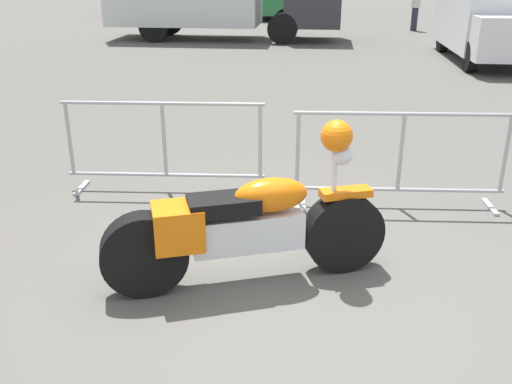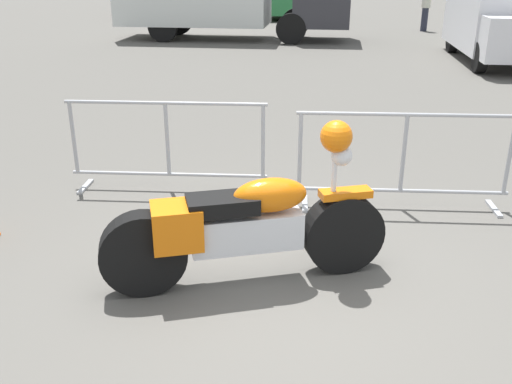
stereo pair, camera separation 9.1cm
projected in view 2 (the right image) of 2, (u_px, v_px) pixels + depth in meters
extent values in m
plane|color=#54514C|center=(284.00, 294.00, 4.67)|extent=(120.00, 120.00, 0.00)
cylinder|color=black|center=(343.00, 233.00, 4.92)|extent=(0.72, 0.46, 0.70)
cylinder|color=black|center=(143.00, 254.00, 4.58)|extent=(0.72, 0.46, 0.70)
cube|color=silver|center=(247.00, 231.00, 4.70)|extent=(0.95, 0.61, 0.31)
ellipsoid|color=orange|center=(270.00, 195.00, 4.63)|extent=(0.68, 0.51, 0.28)
cube|color=black|center=(222.00, 204.00, 4.57)|extent=(0.64, 0.51, 0.13)
cube|color=orange|center=(177.00, 226.00, 4.55)|extent=(0.50, 0.48, 0.35)
cube|color=orange|center=(345.00, 193.00, 4.77)|extent=(0.46, 0.32, 0.07)
cylinder|color=silver|center=(334.00, 178.00, 4.70)|extent=(0.06, 0.06, 0.49)
sphere|color=silver|center=(342.00, 155.00, 4.63)|extent=(0.18, 0.18, 0.18)
sphere|color=orange|center=(336.00, 136.00, 4.56)|extent=(0.26, 0.26, 0.26)
cylinder|color=#9EA0A5|center=(165.00, 103.00, 6.37)|extent=(2.29, 0.34, 0.04)
cylinder|color=#9EA0A5|center=(169.00, 174.00, 6.70)|extent=(2.29, 0.34, 0.04)
cylinder|color=#9EA0A5|center=(73.00, 138.00, 6.60)|extent=(0.05, 0.05, 0.85)
cylinder|color=#9EA0A5|center=(167.00, 139.00, 6.53)|extent=(0.05, 0.05, 0.85)
cylinder|color=#9EA0A5|center=(263.00, 141.00, 6.47)|extent=(0.05, 0.05, 0.85)
cube|color=#9EA0A5|center=(85.00, 187.00, 6.83)|extent=(0.12, 0.44, 0.03)
cube|color=#9EA0A5|center=(257.00, 191.00, 6.70)|extent=(0.12, 0.44, 0.03)
cylinder|color=#9EA0A5|center=(408.00, 115.00, 5.90)|extent=(2.29, 0.34, 0.04)
cylinder|color=#9EA0A5|center=(400.00, 191.00, 6.22)|extent=(2.29, 0.34, 0.04)
cylinder|color=#9EA0A5|center=(300.00, 152.00, 6.13)|extent=(0.05, 0.05, 0.85)
cylinder|color=#9EA0A5|center=(404.00, 154.00, 6.06)|extent=(0.05, 0.05, 0.85)
cylinder|color=#9EA0A5|center=(510.00, 156.00, 5.99)|extent=(0.05, 0.05, 0.85)
cube|color=#9EA0A5|center=(305.00, 204.00, 6.35)|extent=(0.12, 0.44, 0.03)
cube|color=#9EA0A5|center=(494.00, 209.00, 6.23)|extent=(0.12, 0.44, 0.03)
cylinder|color=black|center=(295.00, 23.00, 19.94)|extent=(0.98, 0.34, 0.96)
cylinder|color=black|center=(291.00, 29.00, 18.17)|extent=(0.98, 0.34, 0.96)
cylinder|color=black|center=(178.00, 21.00, 20.47)|extent=(0.98, 0.34, 0.96)
cylinder|color=black|center=(163.00, 27.00, 18.69)|extent=(0.98, 0.34, 0.96)
cube|color=silver|center=(499.00, 9.00, 15.08)|extent=(2.31, 4.24, 2.00)
cylinder|color=black|center=(480.00, 58.00, 13.60)|extent=(0.30, 0.74, 0.72)
cylinder|color=black|center=(512.00, 41.00, 16.45)|extent=(0.30, 0.74, 0.72)
cylinder|color=black|center=(453.00, 40.00, 16.63)|extent=(0.30, 0.74, 0.72)
cube|color=maroon|center=(161.00, 3.00, 27.94)|extent=(1.69, 4.00, 0.65)
cylinder|color=black|center=(158.00, 6.00, 29.33)|extent=(0.21, 0.59, 0.59)
cylinder|color=black|center=(183.00, 7.00, 29.06)|extent=(0.21, 0.59, 0.59)
cylinder|color=black|center=(138.00, 10.00, 27.03)|extent=(0.21, 0.59, 0.59)
cylinder|color=black|center=(165.00, 11.00, 26.76)|extent=(0.21, 0.59, 0.59)
cube|color=tan|center=(221.00, 4.00, 27.01)|extent=(1.75, 4.14, 0.67)
cylinder|color=black|center=(215.00, 7.00, 28.44)|extent=(0.22, 0.62, 0.61)
cylinder|color=black|center=(242.00, 8.00, 28.17)|extent=(0.22, 0.62, 0.61)
cylinder|color=black|center=(199.00, 12.00, 26.06)|extent=(0.22, 0.62, 0.61)
cylinder|color=black|center=(229.00, 12.00, 25.79)|extent=(0.22, 0.62, 0.61)
cube|color=#236B38|center=(287.00, 4.00, 26.29)|extent=(1.85, 4.38, 0.71)
cylinder|color=black|center=(276.00, 8.00, 27.81)|extent=(0.23, 0.65, 0.65)
cylinder|color=black|center=(307.00, 9.00, 27.52)|extent=(0.23, 0.65, 0.65)
cylinder|color=black|center=(265.00, 13.00, 25.29)|extent=(0.23, 0.65, 0.65)
cylinder|color=black|center=(298.00, 14.00, 25.00)|extent=(0.23, 0.65, 0.65)
cylinder|color=#262838|center=(424.00, 20.00, 21.52)|extent=(0.33, 0.33, 0.85)
sphere|color=#3D7A38|center=(505.00, 25.00, 18.26)|extent=(1.07, 1.07, 1.07)
sphere|color=#1E511E|center=(512.00, 30.00, 17.54)|extent=(0.89, 0.89, 0.89)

